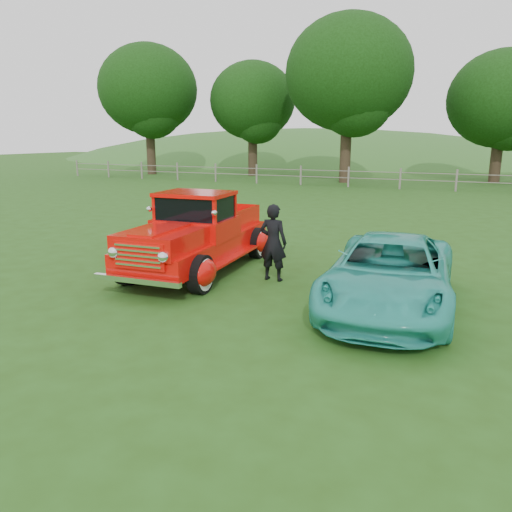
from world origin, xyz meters
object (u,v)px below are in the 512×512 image
at_px(red_pickup, 198,236).
at_px(tree_far_west, 148,90).
at_px(tree_near_east, 503,99).
at_px(teal_sedan, 390,274).
at_px(tree_near_west, 349,74).
at_px(tree_mid_west, 253,101).
at_px(man, 273,243).

bearing_deg(red_pickup, tree_far_west, 124.10).
distance_m(tree_near_east, teal_sedan, 28.48).
height_order(tree_far_west, tree_near_west, tree_near_west).
relative_size(tree_mid_west, teal_sedan, 1.88).
bearing_deg(tree_near_west, tree_mid_west, 159.44).
bearing_deg(tree_near_east, tree_mid_west, -176.63).
bearing_deg(teal_sedan, tree_far_west, 128.42).
height_order(tree_near_west, man, tree_near_west).
bearing_deg(tree_mid_west, teal_sedan, -61.12).
height_order(tree_near_east, teal_sedan, tree_near_east).
distance_m(tree_near_west, red_pickup, 24.08).
distance_m(teal_sedan, man, 2.65).
bearing_deg(man, tree_mid_west, -64.52).
height_order(tree_far_west, tree_mid_west, tree_far_west).
xyz_separation_m(red_pickup, man, (1.84, -0.04, 0.01)).
bearing_deg(tree_near_west, teal_sedan, -73.96).
relative_size(tree_near_west, tree_near_east, 1.25).
bearing_deg(tree_far_west, teal_sedan, -47.53).
height_order(tree_near_west, red_pickup, tree_near_west).
bearing_deg(tree_near_east, teal_sedan, -94.27).
height_order(tree_far_west, teal_sedan, tree_far_west).
distance_m(tree_mid_west, red_pickup, 28.62).
height_order(tree_far_west, man, tree_far_west).
bearing_deg(tree_near_east, tree_near_west, -156.04).
bearing_deg(tree_far_west, tree_near_east, 6.84).
relative_size(tree_near_west, red_pickup, 2.05).
relative_size(tree_near_west, teal_sedan, 2.31).
bearing_deg(teal_sedan, tree_mid_west, 114.83).
bearing_deg(tree_mid_west, man, -64.71).
bearing_deg(teal_sedan, tree_near_west, 101.99).
bearing_deg(teal_sedan, tree_near_east, 81.68).
xyz_separation_m(tree_near_west, red_pickup, (2.55, -23.18, -6.00)).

